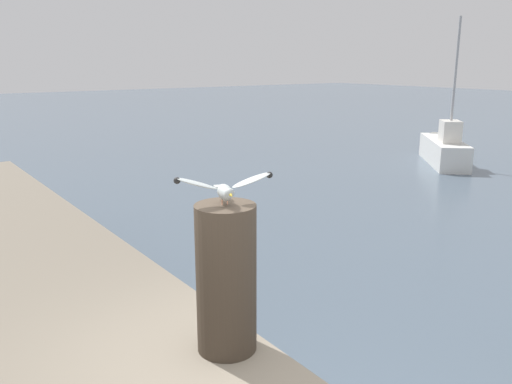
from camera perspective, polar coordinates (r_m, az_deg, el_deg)
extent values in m
cylinder|color=#382D23|center=(3.58, -3.29, -9.48)|extent=(0.41, 0.41, 1.04)
cylinder|color=tan|center=(3.40, -3.75, -1.12)|extent=(0.01, 0.01, 0.04)
cylinder|color=tan|center=(3.41, -3.16, -1.07)|extent=(0.01, 0.01, 0.04)
ellipsoid|color=silver|center=(3.38, -3.43, -0.03)|extent=(0.25, 0.16, 0.10)
sphere|color=silver|center=(3.25, -2.93, -0.11)|extent=(0.06, 0.06, 0.06)
cone|color=yellow|center=(3.20, -2.70, -0.41)|extent=(0.05, 0.03, 0.02)
cube|color=silver|center=(3.52, -3.95, 0.60)|extent=(0.09, 0.10, 0.01)
ellipsoid|color=silver|center=(3.34, -6.54, 0.93)|extent=(0.20, 0.29, 0.10)
sphere|color=#2A2A2A|center=(3.32, -8.66, 1.25)|extent=(0.04, 0.04, 0.04)
ellipsoid|color=silver|center=(3.42, -0.50, 1.32)|extent=(0.20, 0.29, 0.10)
sphere|color=#2A2A2A|center=(3.44, 1.48, 1.89)|extent=(0.04, 0.04, 0.04)
cube|color=silver|center=(18.64, 19.90, 4.17)|extent=(3.20, 3.08, 0.82)
cone|color=silver|center=(20.55, 18.73, 5.24)|extent=(1.22, 1.22, 0.86)
cube|color=silver|center=(17.93, 20.53, 6.22)|extent=(0.96, 0.95, 0.71)
cylinder|color=#A5A5A8|center=(17.80, 21.08, 12.43)|extent=(0.08, 0.08, 3.19)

